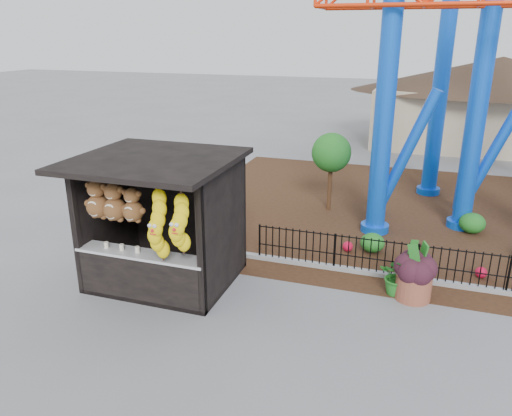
% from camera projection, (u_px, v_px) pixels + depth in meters
% --- Properties ---
extents(ground, '(120.00, 120.00, 0.00)m').
position_uv_depth(ground, '(269.00, 326.00, 10.32)').
color(ground, slate).
rests_on(ground, ground).
extents(mulch_bed, '(18.00, 12.00, 0.02)m').
position_uv_depth(mulch_bed, '(459.00, 218.00, 16.25)').
color(mulch_bed, '#331E11').
rests_on(mulch_bed, ground).
extents(curb, '(18.00, 0.18, 0.12)m').
position_uv_depth(curb, '(468.00, 287.00, 11.77)').
color(curb, gray).
rests_on(curb, ground).
extents(prize_booth, '(3.50, 3.40, 3.12)m').
position_uv_depth(prize_booth, '(157.00, 225.00, 11.49)').
color(prize_booth, black).
rests_on(prize_booth, ground).
extents(terracotta_planter, '(0.88, 0.88, 0.66)m').
position_uv_depth(terracotta_planter, '(413.00, 285.00, 11.28)').
color(terracotta_planter, brown).
rests_on(terracotta_planter, ground).
extents(planter_foliage, '(0.70, 0.70, 0.64)m').
position_uv_depth(planter_foliage, '(416.00, 259.00, 11.07)').
color(planter_foliage, black).
rests_on(planter_foliage, terracotta_planter).
extents(potted_plant, '(0.87, 0.76, 0.94)m').
position_uv_depth(potted_plant, '(399.00, 276.00, 11.42)').
color(potted_plant, '#234E17').
rests_on(potted_plant, ground).
extents(landscaping, '(8.33, 3.62, 0.61)m').
position_uv_depth(landscaping, '(510.00, 244.00, 13.61)').
color(landscaping, '#1C5F1C').
rests_on(landscaping, mulch_bed).
extents(pavilion, '(15.00, 15.00, 4.80)m').
position_uv_depth(pavilion, '(499.00, 88.00, 25.35)').
color(pavilion, '#BFAD8C').
rests_on(pavilion, ground).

